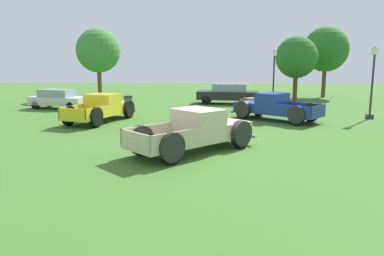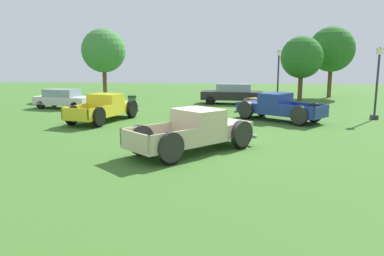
% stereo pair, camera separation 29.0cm
% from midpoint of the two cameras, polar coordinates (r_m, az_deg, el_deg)
% --- Properties ---
extents(ground_plane, '(80.00, 80.00, 0.00)m').
position_cam_midpoint_polar(ground_plane, '(14.80, 2.26, -3.02)').
color(ground_plane, '#3D6B28').
extents(pickup_truck_foreground, '(4.90, 4.98, 1.58)m').
position_cam_midpoint_polar(pickup_truck_foreground, '(14.29, 1.71, -0.40)').
color(pickup_truck_foreground, '#C6B793').
rests_on(pickup_truck_foreground, ground_plane).
extents(pickup_truck_behind_left, '(5.02, 4.51, 1.53)m').
position_cam_midpoint_polar(pickup_truck_behind_left, '(22.01, 12.58, 3.07)').
color(pickup_truck_behind_left, navy).
rests_on(pickup_truck_behind_left, ground_plane).
extents(pickup_truck_behind_right, '(3.10, 5.24, 1.51)m').
position_cam_midpoint_polar(pickup_truck_behind_right, '(21.78, -12.29, 2.98)').
color(pickup_truck_behind_right, yellow).
rests_on(pickup_truck_behind_right, ground_plane).
extents(sedan_distant_a, '(4.29, 2.50, 1.34)m').
position_cam_midpoint_polar(sedan_distant_a, '(28.04, -18.44, 4.24)').
color(sedan_distant_a, silver).
rests_on(sedan_distant_a, ground_plane).
extents(sedan_distant_b, '(4.78, 2.32, 1.54)m').
position_cam_midpoint_polar(sedan_distant_b, '(29.59, 6.37, 5.19)').
color(sedan_distant_b, black).
rests_on(sedan_distant_b, ground_plane).
extents(lamp_post_near, '(0.36, 0.36, 4.08)m').
position_cam_midpoint_polar(lamp_post_near, '(24.04, 26.30, 6.22)').
color(lamp_post_near, '#2D2D33').
rests_on(lamp_post_near, ground_plane).
extents(lamp_post_far, '(0.36, 0.36, 4.08)m').
position_cam_midpoint_polar(lamp_post_far, '(28.32, 13.05, 7.46)').
color(lamp_post_far, '#2D2D33').
rests_on(lamp_post_far, ground_plane).
extents(picnic_table, '(2.27, 2.33, 0.78)m').
position_cam_midpoint_polar(picnic_table, '(26.11, 10.42, 3.71)').
color(picnic_table, olive).
rests_on(picnic_table, ground_plane).
extents(trash_can, '(0.59, 0.59, 0.95)m').
position_cam_midpoint_polar(trash_can, '(26.33, -8.64, 3.79)').
color(trash_can, '#2D6B2D').
rests_on(trash_can, ground_plane).
extents(oak_tree_east, '(3.97, 3.97, 6.25)m').
position_cam_midpoint_polar(oak_tree_east, '(36.46, 20.41, 10.97)').
color(oak_tree_east, brown).
rests_on(oak_tree_east, ground_plane).
extents(oak_tree_west, '(3.80, 3.80, 6.03)m').
position_cam_midpoint_polar(oak_tree_west, '(34.57, -12.87, 11.21)').
color(oak_tree_west, brown).
rests_on(oak_tree_west, ground_plane).
extents(oak_tree_center, '(3.36, 3.36, 5.23)m').
position_cam_midpoint_polar(oak_tree_center, '(32.28, 16.35, 10.11)').
color(oak_tree_center, brown).
rests_on(oak_tree_center, ground_plane).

